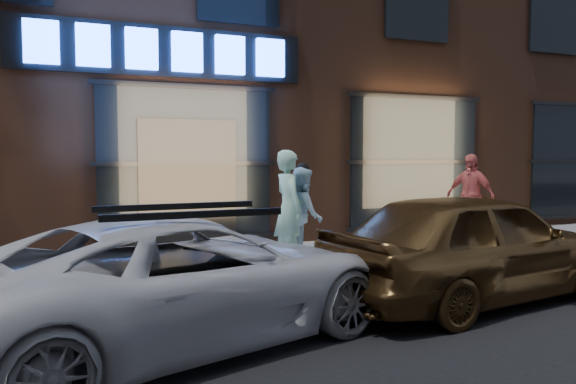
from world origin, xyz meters
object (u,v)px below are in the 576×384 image
at_px(passerby, 470,196).
at_px(white_suv, 186,279).
at_px(man_bowtie, 289,209).
at_px(gold_sedan, 475,245).
at_px(man_cap, 303,215).

bearing_deg(passerby, white_suv, -82.17).
relative_size(man_bowtie, white_suv, 0.42).
relative_size(passerby, gold_sedan, 0.44).
distance_m(man_cap, gold_sedan, 3.13).
xyz_separation_m(passerby, white_suv, (-6.99, -4.17, -0.28)).
bearing_deg(man_cap, passerby, -64.98).
height_order(man_bowtie, man_cap, man_bowtie).
xyz_separation_m(man_cap, white_suv, (-2.61, -3.08, -0.18)).
height_order(man_bowtie, passerby, man_bowtie).
bearing_deg(man_cap, man_bowtie, 133.50).
height_order(passerby, gold_sedan, passerby).
bearing_deg(gold_sedan, white_suv, 83.29).
xyz_separation_m(man_bowtie, man_cap, (0.34, 0.21, -0.13)).
distance_m(man_cap, white_suv, 4.04).
bearing_deg(man_cap, gold_sedan, -151.87).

